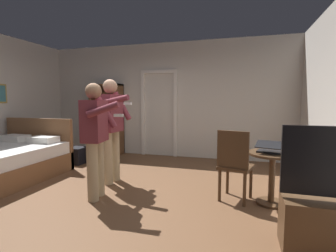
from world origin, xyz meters
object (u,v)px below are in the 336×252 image
Objects in this scene: bookshelf at (107,117)px; person_blue_shirt at (96,134)px; person_striped_shirt at (112,124)px; side_table at (272,170)px; suitcase_small at (73,155)px; bed at (3,162)px; wooden_chair at (234,163)px; bottle_on_table at (286,146)px; suitcase_dark at (97,154)px; laptop at (270,149)px.

bookshelf is 1.11× the size of person_blue_shirt.
person_blue_shirt is 0.94× the size of person_striped_shirt.
person_blue_shirt is 0.71m from person_striped_shirt.
side_table is 1.23× the size of suitcase_small.
bed is 1.96× the size of wooden_chair.
person_blue_shirt is at bearing -41.96° from suitcase_small.
person_blue_shirt is at bearing -168.43° from side_table.
side_table is 4.15m from suitcase_small.
side_table is 2.56m from person_striped_shirt.
person_striped_shirt is at bearing 100.84° from person_blue_shirt.
person_blue_shirt reaches higher than bottle_on_table.
bookshelf is at bearing 82.16° from suitcase_small.
suitcase_small is at bearing 161.20° from wooden_chair.
bed is 3.97m from wooden_chair.
bookshelf reaches higher than person_blue_shirt.
bed is at bearing -178.76° from bottle_on_table.
wooden_chair is at bearing 177.99° from bottle_on_table.
bookshelf is at bearing 144.53° from wooden_chair.
wooden_chair is (-0.49, -0.06, 0.07)m from side_table.
bed is at bearing 171.71° from person_blue_shirt.
wooden_chair is 0.61× the size of person_blue_shirt.
bookshelf is at bearing 117.00° from suitcase_dark.
suitcase_small is (0.46, 1.31, -0.12)m from bed.
laptop is 1.48× the size of bottle_on_table.
bottle_on_table reaches higher than laptop.
laptop is at bearing -31.94° from bookshelf.
side_table is at bearing -4.77° from person_striped_shirt.
side_table is 1.45× the size of suitcase_dark.
suitcase_small is (-4.13, 1.21, -0.64)m from bottle_on_table.
side_table is 2.45m from person_blue_shirt.
bottle_on_table is 0.16× the size of person_striped_shirt.
bookshelf is (0.67, 2.46, 0.66)m from bed.
bed is 7.19× the size of bottle_on_table.
suitcase_dark is at bearing 122.25° from person_blue_shirt.
bed reaches higher than suitcase_dark.
person_blue_shirt reaches higher than laptop.
bed is at bearing -112.50° from suitcase_dark.
bookshelf is 3.73× the size of suitcase_dark.
bookshelf is 4.05m from wooden_chair.
bed is 4.45m from side_table.
bookshelf is 4.57m from bottle_on_table.
laptop is at bearing 10.78° from person_blue_shirt.
bookshelf reaches higher than suitcase_small.
side_table is 0.40× the size of person_striped_shirt.
person_blue_shirt is at bearing -62.98° from bookshelf.
person_striped_shirt reaches higher than bottle_on_table.
person_striped_shirt is at bearing 175.23° from side_table.
suitcase_small is at bearing 163.41° from laptop.
laptop reaches higher than side_table.
bookshelf reaches higher than suitcase_dark.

